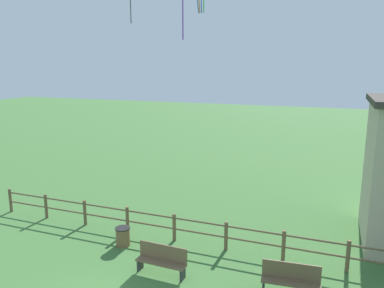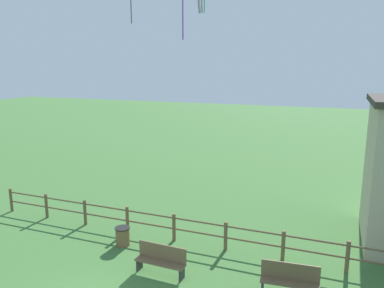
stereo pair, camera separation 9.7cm
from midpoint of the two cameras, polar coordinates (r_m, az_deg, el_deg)
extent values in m
cylinder|color=brown|center=(20.29, -25.72, -7.68)|extent=(0.14, 0.14, 1.15)
cylinder|color=brown|center=(18.82, -21.16, -8.78)|extent=(0.14, 0.14, 1.15)
cylinder|color=brown|center=(17.50, -15.83, -9.99)|extent=(0.14, 0.14, 1.15)
cylinder|color=brown|center=(16.36, -9.66, -11.27)|extent=(0.14, 0.14, 1.15)
cylinder|color=brown|center=(15.43, -2.58, -12.57)|extent=(0.14, 0.14, 1.15)
cylinder|color=brown|center=(14.76, 5.34, -13.79)|extent=(0.14, 0.14, 1.15)
cylinder|color=brown|center=(14.40, 13.91, -14.81)|extent=(0.14, 0.14, 1.15)
cylinder|color=brown|center=(14.34, 22.81, -15.53)|extent=(0.14, 0.14, 1.15)
cylinder|color=brown|center=(15.27, -2.60, -11.19)|extent=(17.28, 0.07, 0.07)
cylinder|color=brown|center=(15.45, -2.58, -12.76)|extent=(17.28, 0.07, 0.07)
cube|color=brown|center=(13.27, -4.68, -17.58)|extent=(1.79, 0.45, 0.05)
cube|color=brown|center=(13.26, -4.33, -16.10)|extent=(1.78, 0.10, 0.56)
cube|color=#2D2D33|center=(13.73, -7.80, -17.68)|extent=(0.07, 0.36, 0.41)
cube|color=#2D2D33|center=(13.08, -1.34, -19.20)|extent=(0.07, 0.36, 0.41)
cube|color=brown|center=(12.56, 14.88, -19.82)|extent=(1.80, 0.56, 0.05)
cube|color=brown|center=(12.56, 14.98, -18.21)|extent=(1.77, 0.21, 0.56)
cube|color=#2D2D33|center=(12.70, 10.94, -20.46)|extent=(0.09, 0.36, 0.41)
cylinder|color=brown|center=(15.39, -10.34, -13.75)|extent=(0.55, 0.55, 0.70)
cylinder|color=black|center=(15.23, -10.39, -12.48)|extent=(0.59, 0.59, 0.04)
cylinder|color=purple|center=(16.00, -1.23, 20.55)|extent=(0.05, 0.05, 2.77)
cylinder|color=#4C4C51|center=(19.45, -9.13, 20.00)|extent=(0.05, 0.05, 1.57)
camera|label=1|loc=(0.05, -89.83, 0.04)|focal=35.00mm
camera|label=2|loc=(0.05, 90.17, -0.04)|focal=35.00mm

